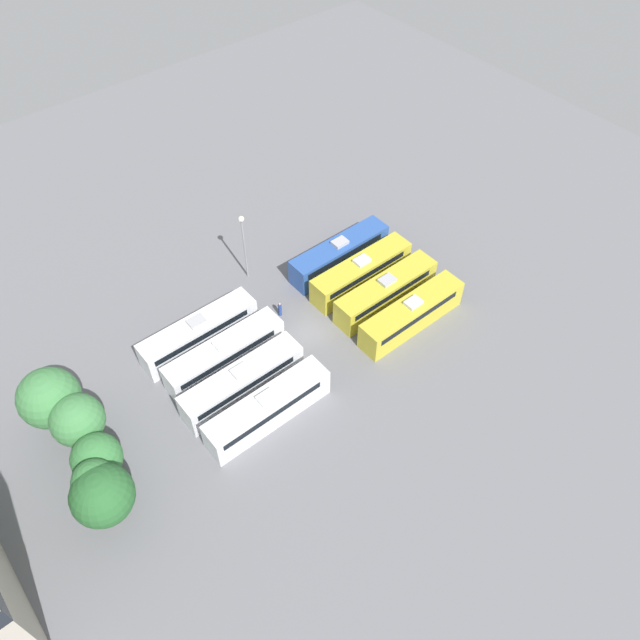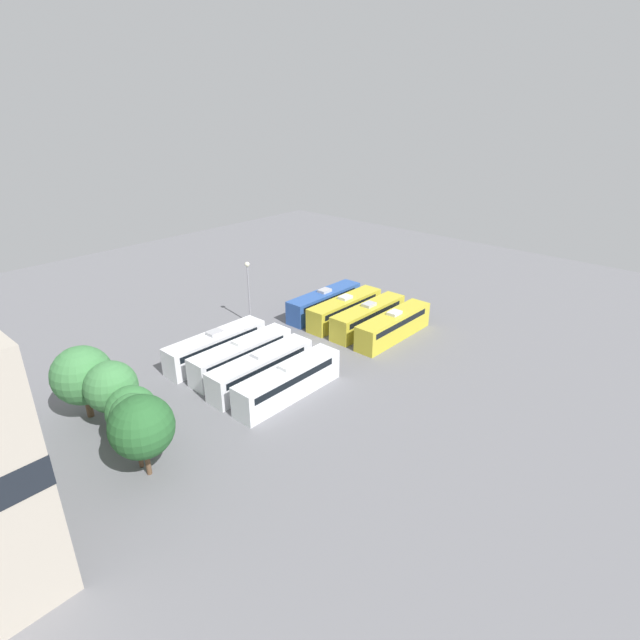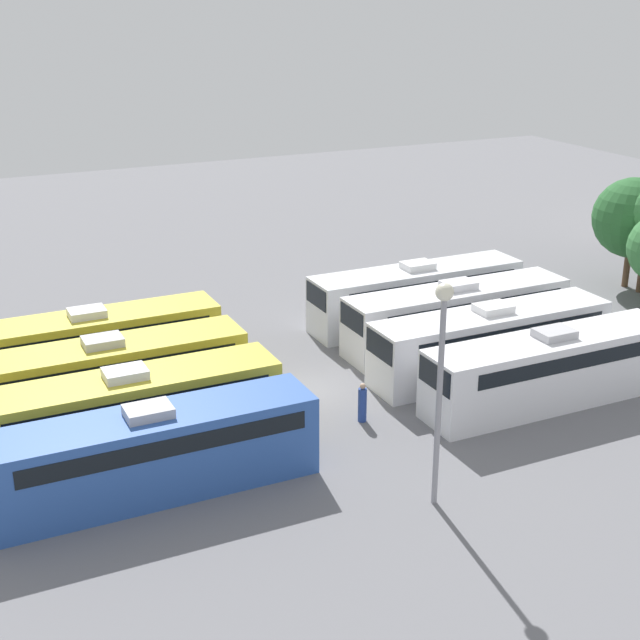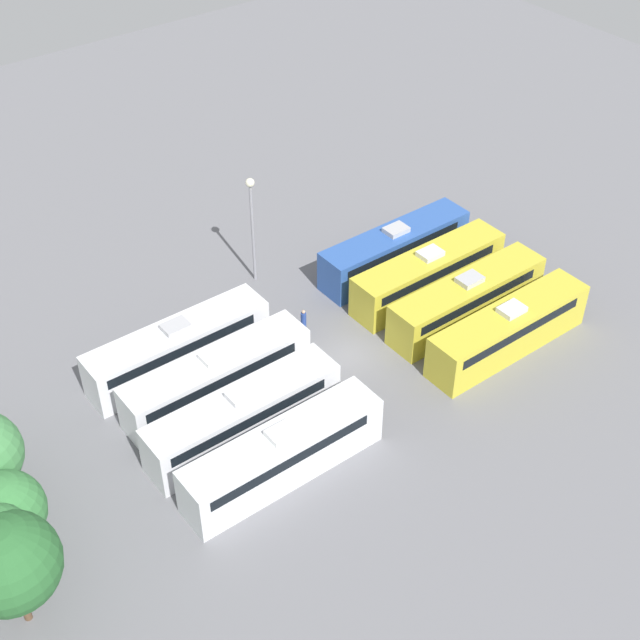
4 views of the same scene
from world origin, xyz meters
The scene contains 17 objects.
ground_plane centered at (0.00, 0.00, 0.00)m, with size 111.73×111.73×0.00m, color slate.
bus_0 centered at (-5.54, -8.41, 1.64)m, with size 2.61×11.76×3.35m.
bus_1 centered at (-1.77, -8.55, 1.64)m, with size 2.61×11.76×3.35m.
bus_2 centered at (1.88, -8.51, 1.64)m, with size 2.61×11.76×3.35m.
bus_3 centered at (5.40, -8.58, 1.64)m, with size 2.61×11.76×3.35m.
bus_4 centered at (-5.43, 8.75, 1.64)m, with size 2.61×11.76×3.35m.
bus_5 centered at (-1.77, 8.85, 1.64)m, with size 2.61×11.76×3.35m.
bus_6 centered at (1.79, 8.34, 1.64)m, with size 2.61×11.76×3.35m.
bus_7 centered at (5.50, 8.78, 1.64)m, with size 2.61×11.76×3.35m.
worker_person centered at (3.63, 0.65, 0.78)m, with size 0.36×0.36×1.69m.
light_pole centered at (10.23, -0.03, 5.41)m, with size 0.60×0.60×8.01m.
tree_0 centered at (-5.37, 23.32, 4.21)m, with size 4.71×4.71×6.57m.
tree_1 centered at (-4.20, 23.29, 4.60)m, with size 3.27×3.27×6.26m.
tree_2 centered at (-1.76, 22.24, 3.40)m, with size 3.98×3.98×5.40m.
tree_3 centered at (1.97, 21.93, 3.91)m, with size 4.36×4.36×6.11m.
tree_4 centered at (2.86, 21.88, 3.26)m, with size 3.24×3.24×4.90m.
tree_5 centered at (5.26, 22.79, 4.12)m, with size 5.13×5.13×6.70m.
Camera 1 is at (-30.98, 23.94, 46.54)m, focal length 35.00 mm.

